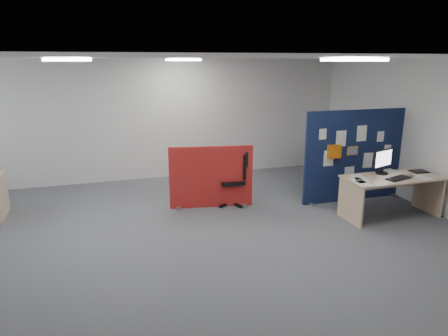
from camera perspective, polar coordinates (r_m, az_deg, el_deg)
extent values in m
plane|color=#505257|center=(6.25, -5.19, -10.12)|extent=(9.00, 9.00, 0.00)
cube|color=white|center=(5.66, -5.86, 15.46)|extent=(9.00, 7.00, 0.02)
cube|color=silver|center=(9.21, -9.96, 6.73)|extent=(9.00, 0.02, 2.70)
cube|color=silver|center=(2.68, 10.45, -14.51)|extent=(9.00, 0.02, 2.70)
cube|color=silver|center=(8.00, 27.98, 3.94)|extent=(0.02, 7.00, 2.70)
cube|color=white|center=(5.51, 18.00, 14.52)|extent=(0.60, 0.60, 0.04)
cube|color=white|center=(6.06, -21.34, 14.23)|extent=(0.60, 0.60, 0.04)
cube|color=white|center=(8.21, -5.88, 15.13)|extent=(0.60, 0.60, 0.04)
cube|color=#10163C|center=(8.07, 18.23, 1.66)|extent=(2.15, 0.06, 1.77)
cube|color=#939398|center=(7.83, 12.14, -4.93)|extent=(0.08, 0.30, 0.04)
cube|color=#939398|center=(8.85, 22.68, -3.44)|extent=(0.08, 0.30, 0.04)
cube|color=white|center=(7.54, 13.93, 4.71)|extent=(0.15, 0.01, 0.20)
cube|color=white|center=(7.76, 16.38, 4.06)|extent=(0.21, 0.01, 0.30)
cube|color=white|center=(8.00, 19.08, 4.70)|extent=(0.21, 0.01, 0.30)
cube|color=white|center=(8.27, 21.46, 4.22)|extent=(0.15, 0.01, 0.20)
cube|color=white|center=(7.71, 14.73, 1.35)|extent=(0.21, 0.01, 0.30)
cube|color=white|center=(8.22, 19.87, 1.05)|extent=(0.21, 0.01, 0.30)
cube|color=white|center=(8.44, 22.30, 2.43)|extent=(0.15, 0.01, 0.20)
cube|color=white|center=(8.06, 17.46, -0.84)|extent=(0.21, 0.01, 0.30)
cube|color=gold|center=(7.96, 17.85, 2.36)|extent=(0.24, 0.01, 0.18)
cube|color=orange|center=(7.69, 15.46, 2.28)|extent=(0.25, 0.10, 0.25)
cube|color=tan|center=(7.44, 22.95, -1.26)|extent=(1.67, 0.74, 0.03)
cube|color=tan|center=(7.07, 17.60, -4.68)|extent=(0.03, 0.68, 0.70)
cube|color=tan|center=(8.07, 27.11, -3.22)|extent=(0.03, 0.68, 0.70)
cube|color=tan|center=(7.74, 21.24, -1.76)|extent=(1.50, 0.02, 0.30)
cylinder|color=black|center=(7.55, 21.60, -0.69)|extent=(0.21, 0.21, 0.02)
cube|color=black|center=(7.54, 21.65, -0.23)|extent=(0.05, 0.04, 0.10)
cube|color=black|center=(7.49, 21.80, 1.30)|extent=(0.48, 0.19, 0.31)
cube|color=white|center=(7.47, 21.89, 1.27)|extent=(0.44, 0.15, 0.27)
cube|color=black|center=(7.32, 23.64, -1.35)|extent=(0.48, 0.28, 0.02)
cube|color=#939398|center=(7.56, 25.04, -1.01)|extent=(0.11, 0.08, 0.03)
cube|color=black|center=(7.95, 26.10, -0.44)|extent=(0.30, 0.24, 0.01)
cube|color=maroon|center=(7.36, -1.84, -1.30)|extent=(1.53, 0.30, 1.16)
cube|color=#939398|center=(7.41, -6.48, -5.85)|extent=(0.08, 0.30, 0.04)
cube|color=#939398|center=(7.71, 2.68, -4.91)|extent=(0.08, 0.30, 0.04)
cube|color=tan|center=(7.98, -29.06, -3.67)|extent=(0.03, 0.76, 0.70)
cube|color=black|center=(7.73, 2.48, -4.71)|extent=(0.28, 0.05, 0.04)
cube|color=black|center=(7.87, 1.04, -4.34)|extent=(0.14, 0.28, 0.04)
cube|color=black|center=(7.74, -0.44, -4.68)|extent=(0.25, 0.21, 0.04)
cube|color=black|center=(7.52, 0.05, -5.28)|extent=(0.26, 0.20, 0.04)
cube|color=black|center=(7.51, 1.91, -5.30)|extent=(0.13, 0.28, 0.04)
cylinder|color=#939398|center=(7.61, 1.02, -3.46)|extent=(0.06, 0.06, 0.40)
cube|color=black|center=(7.54, 1.02, -1.90)|extent=(0.44, 0.44, 0.07)
cube|color=black|center=(7.52, 2.55, 0.43)|extent=(0.06, 0.40, 0.47)
cube|color=black|center=(7.50, 2.83, 1.49)|extent=(0.06, 0.36, 0.28)
cube|color=white|center=(7.01, 18.75, -1.67)|extent=(0.26, 0.33, 0.00)
cube|color=white|center=(7.19, 18.68, -1.25)|extent=(0.27, 0.34, 0.00)
cube|color=white|center=(7.59, 26.56, -1.23)|extent=(0.25, 0.32, 0.00)
cube|color=white|center=(6.85, 19.10, -2.09)|extent=(0.24, 0.32, 0.00)
cube|color=white|center=(7.79, 22.78, -0.40)|extent=(0.22, 0.31, 0.00)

